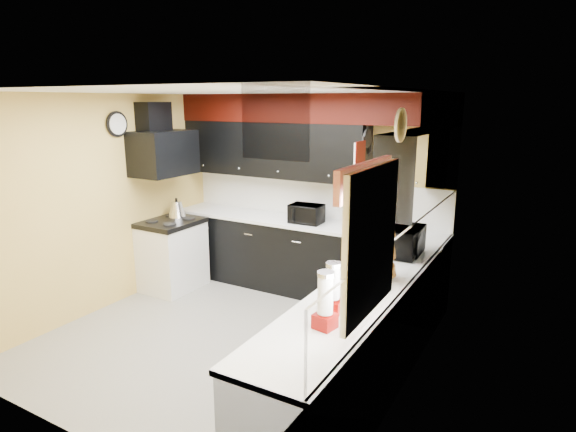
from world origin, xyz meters
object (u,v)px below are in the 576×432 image
Objects in this scene: knife_block at (386,222)px; kettle at (177,209)px; utensil_crock at (367,223)px; microwave at (403,241)px; toaster_oven at (306,214)px.

knife_block is 2.73m from kettle.
knife_block reaches higher than kettle.
kettle is (-2.46, -0.53, 0.00)m from utensil_crock.
microwave is at bearing -3.02° from kettle.
kettle is at bearing 84.97° from microwave.
kettle is at bearing -167.75° from utensil_crock.
kettle is (-1.67, -0.48, -0.03)m from toaster_oven.
toaster_oven is 1.74m from kettle.
utensil_crock is at bearing -158.96° from knife_block.
toaster_oven is 0.80× the size of microwave.
utensil_crock is at bearing 1.28° from toaster_oven.
toaster_oven is 1.00m from knife_block.
toaster_oven is at bearing 16.11° from kettle.
utensil_crock is 0.71× the size of kettle.
knife_block is at bearing 12.99° from utensil_crock.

